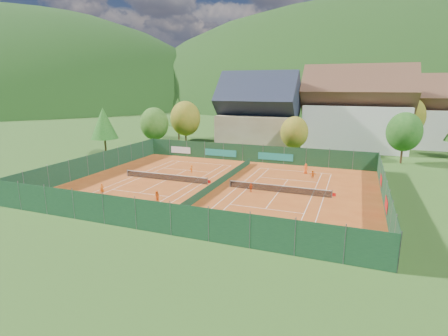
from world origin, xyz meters
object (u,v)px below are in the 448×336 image
at_px(player_right_far_a, 306,169).
at_px(player_left_near, 102,189).
at_px(chalet, 258,117).
at_px(player_left_mid, 157,197).
at_px(ball_hopper, 278,225).
at_px(player_left_far, 192,169).
at_px(hotel_block_b, 425,116).
at_px(player_right_near, 251,187).
at_px(hotel_block_a, 355,113).
at_px(player_right_far_b, 313,174).

bearing_deg(player_right_far_a, player_left_near, 44.12).
xyz_separation_m(chalet, player_left_mid, (-0.99, -38.85, -5.93)).
distance_m(ball_hopper, player_left_far, 23.70).
distance_m(hotel_block_b, player_right_near, 52.02).
xyz_separation_m(chalet, player_right_far_a, (12.83, -19.15, -5.85)).
distance_m(player_left_mid, player_right_near, 11.71).
bearing_deg(player_left_mid, player_right_far_a, 75.40).
height_order(chalet, hotel_block_a, hotel_block_a).
bearing_deg(player_left_near, player_right_far_b, 14.63).
height_order(chalet, player_right_far_a, chalet).
bearing_deg(player_right_far_b, hotel_block_b, -119.01).
relative_size(chalet, hotel_block_a, 0.75).
bearing_deg(player_left_far, player_left_mid, 128.58).
bearing_deg(player_right_far_b, ball_hopper, 86.98).
bearing_deg(hotel_block_a, player_left_far, -125.91).
xyz_separation_m(player_left_far, player_right_far_b, (17.56, 3.34, -0.03)).
height_order(hotel_block_b, ball_hopper, hotel_block_b).
xyz_separation_m(chalet, ball_hopper, (13.49, -41.58, -6.07)).
bearing_deg(player_left_near, chalet, 55.45).
height_order(player_left_near, player_right_far_b, player_left_near).
distance_m(player_left_near, player_right_far_a, 29.10).
bearing_deg(hotel_block_a, player_right_near, -106.85).
bearing_deg(ball_hopper, hotel_block_a, 83.39).
distance_m(player_left_far, player_right_near, 12.75).
xyz_separation_m(player_left_mid, player_left_far, (-2.42, 13.89, -0.07)).
relative_size(hotel_block_a, ball_hopper, 27.00).
relative_size(ball_hopper, player_left_mid, 0.58).
xyz_separation_m(hotel_block_b, player_right_far_a, (-20.17, -33.15, -5.85)).
xyz_separation_m(ball_hopper, player_right_far_a, (-0.66, 22.42, 0.22)).
distance_m(player_right_near, player_right_far_a, 12.96).
bearing_deg(player_right_far_a, hotel_block_a, -101.18).
xyz_separation_m(hotel_block_a, ball_hopper, (-5.51, -47.58, -6.83)).
height_order(player_left_mid, player_left_far, player_left_mid).
distance_m(ball_hopper, player_right_far_a, 22.43).
bearing_deg(hotel_block_a, player_left_near, -122.17).
bearing_deg(hotel_block_a, player_left_mid, -114.03).
bearing_deg(hotel_block_b, player_right_near, -119.23).
height_order(hotel_block_a, ball_hopper, hotel_block_a).
bearing_deg(player_left_near, player_right_far_a, 20.09).
relative_size(chalet, player_right_near, 13.51).
distance_m(player_left_near, player_left_mid, 7.98).
bearing_deg(player_right_far_b, hotel_block_a, -101.08).
bearing_deg(player_right_near, player_right_far_a, 8.59).
xyz_separation_m(hotel_block_b, player_right_near, (-25.23, -45.09, -6.02)).
relative_size(player_left_mid, player_right_near, 1.15).
height_order(player_left_far, player_right_far_b, player_left_far).
xyz_separation_m(ball_hopper, player_right_near, (-5.72, 10.49, 0.04)).
bearing_deg(player_right_far_b, chalet, -57.92).
distance_m(chalet, hotel_block_b, 35.85).
bearing_deg(chalet, hotel_block_a, 17.53).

